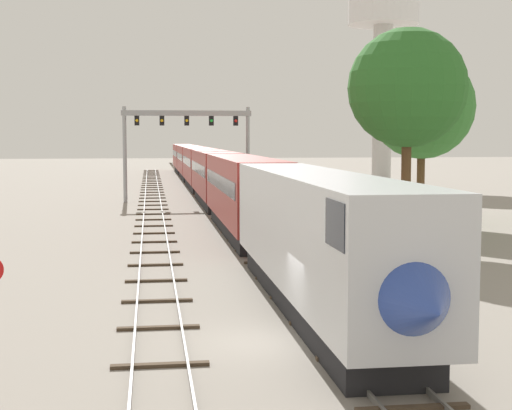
# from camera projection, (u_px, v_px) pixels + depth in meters

# --- Properties ---
(ground_plane) EXTENTS (400.00, 400.00, 0.00)m
(ground_plane) POSITION_uv_depth(u_px,v_px,m) (278.00, 342.00, 22.53)
(ground_plane) COLOR gray
(track_main) EXTENTS (2.60, 200.00, 0.16)m
(track_main) POSITION_uv_depth(u_px,v_px,m) (204.00, 193.00, 81.99)
(track_main) COLOR slate
(track_main) RESTS_ON ground
(track_near) EXTENTS (2.60, 160.00, 0.16)m
(track_near) POSITION_uv_depth(u_px,v_px,m) (153.00, 211.00, 61.50)
(track_near) COLOR slate
(track_near) RESTS_ON ground
(passenger_train) EXTENTS (3.04, 126.85, 4.80)m
(passenger_train) POSITION_uv_depth(u_px,v_px,m) (206.00, 170.00, 78.96)
(passenger_train) COLOR silver
(passenger_train) RESTS_ON ground
(signal_gantry) EXTENTS (12.10, 0.49, 8.87)m
(signal_gantry) POSITION_uv_depth(u_px,v_px,m) (187.00, 132.00, 71.17)
(signal_gantry) COLOR #999BA0
(signal_gantry) RESTS_ON ground
(water_tower) EXTENTS (9.65, 9.65, 27.17)m
(water_tower) POSITION_uv_depth(u_px,v_px,m) (383.00, 23.00, 102.24)
(water_tower) COLOR beige
(water_tower) RESTS_ON ground
(trackside_tree_left) EXTENTS (6.78, 6.78, 12.22)m
(trackside_tree_left) POSITION_uv_depth(u_px,v_px,m) (408.00, 88.00, 43.15)
(trackside_tree_left) COLOR brown
(trackside_tree_left) RESTS_ON ground
(trackside_tree_mid) EXTENTS (7.45, 7.45, 11.93)m
(trackside_tree_mid) POSITION_uv_depth(u_px,v_px,m) (422.00, 107.00, 53.88)
(trackside_tree_mid) COLOR brown
(trackside_tree_mid) RESTS_ON ground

